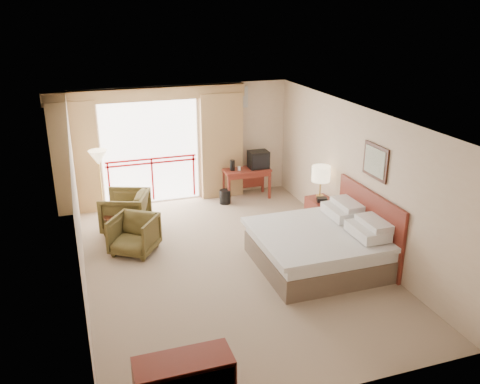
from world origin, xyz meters
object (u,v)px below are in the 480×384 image
object	(u,v)px
wastebasket	(225,197)
bed	(320,246)
desk	(246,175)
side_table	(116,224)
tv	(258,160)
armchair_far	(127,230)
table_lamp	(321,174)
armchair_near	(136,252)
nightstand	(320,213)
floor_lamp	(98,160)

from	to	relation	value
wastebasket	bed	bearing A→B (deg)	-77.94
desk	side_table	size ratio (longest dim) A/B	2.25
tv	armchair_far	world-z (taller)	tv
table_lamp	armchair_near	xyz separation A→B (m)	(-3.80, 0.05, -1.16)
armchair_near	side_table	distance (m)	0.80
wastebasket	table_lamp	bearing A→B (deg)	-52.13
table_lamp	tv	distance (m)	2.18
tv	table_lamp	bearing A→B (deg)	-90.08
table_lamp	desk	xyz separation A→B (m)	(-0.87, 2.15, -0.60)
bed	armchair_far	world-z (taller)	bed
bed	nightstand	world-z (taller)	bed
tv	floor_lamp	world-z (taller)	floor_lamp
table_lamp	desk	size ratio (longest dim) A/B	0.60
desk	tv	world-z (taller)	tv
table_lamp	floor_lamp	distance (m)	4.64
tv	armchair_near	bearing A→B (deg)	-163.06
tv	wastebasket	distance (m)	1.20
bed	side_table	distance (m)	4.01
wastebasket	armchair_near	distance (m)	2.98
wastebasket	armchair_far	distance (m)	2.50
nightstand	tv	distance (m)	2.30
desk	armchair_far	world-z (taller)	desk
armchair_far	floor_lamp	world-z (taller)	floor_lamp
armchair_far	side_table	xyz separation A→B (m)	(-0.23, -0.39, 0.34)
tv	wastebasket	size ratio (longest dim) A/B	1.41
floor_lamp	table_lamp	bearing A→B (deg)	-23.98
nightstand	armchair_near	xyz separation A→B (m)	(-3.80, 0.10, -0.32)
armchair_near	floor_lamp	size ratio (longest dim) A/B	0.52
desk	armchair_near	size ratio (longest dim) A/B	1.39
tv	side_table	world-z (taller)	tv
tv	nightstand	bearing A→B (deg)	-90.42
desk	side_table	distance (m)	3.51
wastebasket	armchair_far	bearing A→B (deg)	-161.77
wastebasket	floor_lamp	world-z (taller)	floor_lamp
desk	wastebasket	world-z (taller)	desk
nightstand	tv	world-z (taller)	tv
nightstand	wastebasket	size ratio (longest dim) A/B	1.99
bed	armchair_near	distance (m)	3.46
floor_lamp	armchair_far	bearing A→B (deg)	-62.80
desk	nightstand	bearing A→B (deg)	-65.70
desk	armchair_far	bearing A→B (deg)	-158.10
floor_lamp	bed	bearing A→B (deg)	-44.20
armchair_far	floor_lamp	distance (m)	1.58
bed	tv	distance (m)	3.65
desk	tv	bearing A→B (deg)	-7.73
side_table	armchair_far	bearing A→B (deg)	59.22
desk	floor_lamp	bearing A→B (deg)	-172.90
nightstand	armchair_far	bearing A→B (deg)	159.44
armchair_far	side_table	size ratio (longest dim) A/B	1.85
table_lamp	tv	bearing A→B (deg)	105.25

